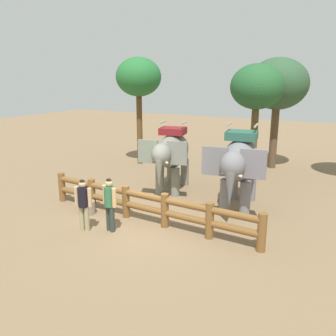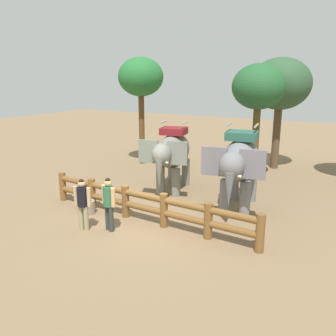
{
  "view_description": "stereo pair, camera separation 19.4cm",
  "coord_description": "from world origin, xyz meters",
  "px_view_note": "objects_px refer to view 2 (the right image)",
  "views": [
    {
      "loc": [
        5.55,
        -8.61,
        4.38
      ],
      "look_at": [
        0.0,
        1.54,
        1.4
      ],
      "focal_mm": 37.39,
      "sensor_mm": 36.0,
      "label": 1
    },
    {
      "loc": [
        5.72,
        -8.52,
        4.38
      ],
      "look_at": [
        0.0,
        1.54,
        1.4
      ],
      "focal_mm": 37.39,
      "sensor_mm": 36.0,
      "label": 2
    }
  ],
  "objects_px": {
    "elephant_near_left": "(172,153)",
    "tourist_woman_in_black": "(83,201)",
    "tree_far_left": "(280,85)",
    "tree_far_right": "(259,88)",
    "tree_back_center": "(141,78)",
    "log_fence": "(144,203)",
    "elephant_center": "(239,163)",
    "tourist_man_in_blue": "(109,201)",
    "feed_bucket": "(88,207)"
  },
  "relations": [
    {
      "from": "log_fence",
      "to": "feed_bucket",
      "type": "height_order",
      "value": "log_fence"
    },
    {
      "from": "log_fence",
      "to": "tourist_man_in_blue",
      "type": "distance_m",
      "value": 1.23
    },
    {
      "from": "log_fence",
      "to": "tree_far_left",
      "type": "relative_size",
      "value": 1.43
    },
    {
      "from": "elephant_near_left",
      "to": "tourist_woman_in_black",
      "type": "height_order",
      "value": "elephant_near_left"
    },
    {
      "from": "tourist_woman_in_black",
      "to": "tree_back_center",
      "type": "xyz_separation_m",
      "value": [
        -3.2,
        7.91,
        3.46
      ]
    },
    {
      "from": "elephant_near_left",
      "to": "tree_back_center",
      "type": "bearing_deg",
      "value": 137.52
    },
    {
      "from": "tree_back_center",
      "to": "feed_bucket",
      "type": "height_order",
      "value": "tree_back_center"
    },
    {
      "from": "elephant_near_left",
      "to": "elephant_center",
      "type": "xyz_separation_m",
      "value": [
        2.92,
        -0.64,
        0.09
      ]
    },
    {
      "from": "elephant_near_left",
      "to": "tree_back_center",
      "type": "height_order",
      "value": "tree_back_center"
    },
    {
      "from": "tourist_woman_in_black",
      "to": "log_fence",
      "type": "bearing_deg",
      "value": 49.43
    },
    {
      "from": "elephant_center",
      "to": "tree_far_right",
      "type": "relative_size",
      "value": 0.69
    },
    {
      "from": "tourist_man_in_blue",
      "to": "tree_far_left",
      "type": "bearing_deg",
      "value": 76.17
    },
    {
      "from": "tree_back_center",
      "to": "tree_far_right",
      "type": "bearing_deg",
      "value": -2.11
    },
    {
      "from": "elephant_near_left",
      "to": "tourist_man_in_blue",
      "type": "height_order",
      "value": "elephant_near_left"
    },
    {
      "from": "feed_bucket",
      "to": "tourist_man_in_blue",
      "type": "bearing_deg",
      "value": -25.64
    },
    {
      "from": "tourist_woman_in_black",
      "to": "tree_far_left",
      "type": "distance_m",
      "value": 11.22
    },
    {
      "from": "log_fence",
      "to": "tree_back_center",
      "type": "relative_size",
      "value": 1.41
    },
    {
      "from": "log_fence",
      "to": "tree_far_left",
      "type": "distance_m",
      "value": 9.74
    },
    {
      "from": "log_fence",
      "to": "elephant_near_left",
      "type": "distance_m",
      "value": 3.36
    },
    {
      "from": "tourist_woman_in_black",
      "to": "tree_back_center",
      "type": "relative_size",
      "value": 0.29
    },
    {
      "from": "elephant_near_left",
      "to": "tree_far_left",
      "type": "bearing_deg",
      "value": 65.15
    },
    {
      "from": "tree_far_left",
      "to": "feed_bucket",
      "type": "bearing_deg",
      "value": -113.06
    },
    {
      "from": "log_fence",
      "to": "elephant_near_left",
      "type": "height_order",
      "value": "elephant_near_left"
    },
    {
      "from": "elephant_center",
      "to": "elephant_near_left",
      "type": "bearing_deg",
      "value": 167.64
    },
    {
      "from": "log_fence",
      "to": "elephant_center",
      "type": "xyz_separation_m",
      "value": [
        2.19,
        2.5,
        1.03
      ]
    },
    {
      "from": "tree_far_right",
      "to": "tourist_woman_in_black",
      "type": "bearing_deg",
      "value": -110.26
    },
    {
      "from": "elephant_near_left",
      "to": "tourist_man_in_blue",
      "type": "distance_m",
      "value": 4.25
    },
    {
      "from": "tree_back_center",
      "to": "feed_bucket",
      "type": "bearing_deg",
      "value": -70.65
    },
    {
      "from": "tourist_woman_in_black",
      "to": "feed_bucket",
      "type": "relative_size",
      "value": 3.43
    },
    {
      "from": "tourist_woman_in_black",
      "to": "tree_far_right",
      "type": "height_order",
      "value": "tree_far_right"
    },
    {
      "from": "tree_far_left",
      "to": "tree_far_right",
      "type": "xyz_separation_m",
      "value": [
        -0.3,
        -2.62,
        -0.1
      ]
    },
    {
      "from": "tree_far_left",
      "to": "tourist_man_in_blue",
      "type": "bearing_deg",
      "value": -103.83
    },
    {
      "from": "tree_far_left",
      "to": "feed_bucket",
      "type": "relative_size",
      "value": 11.66
    },
    {
      "from": "tourist_woman_in_black",
      "to": "tourist_man_in_blue",
      "type": "height_order",
      "value": "tourist_man_in_blue"
    },
    {
      "from": "elephant_near_left",
      "to": "tourist_man_in_blue",
      "type": "xyz_separation_m",
      "value": [
        0.21,
        -4.2,
        -0.61
      ]
    },
    {
      "from": "elephant_center",
      "to": "tree_far_right",
      "type": "bearing_deg",
      "value": 98.4
    },
    {
      "from": "elephant_near_left",
      "to": "tourist_man_in_blue",
      "type": "bearing_deg",
      "value": -87.07
    },
    {
      "from": "tourist_man_in_blue",
      "to": "log_fence",
      "type": "bearing_deg",
      "value": 63.86
    },
    {
      "from": "elephant_near_left",
      "to": "tree_far_right",
      "type": "bearing_deg",
      "value": 53.01
    },
    {
      "from": "tree_far_left",
      "to": "feed_bucket",
      "type": "xyz_separation_m",
      "value": [
        -3.93,
        -9.24,
        -3.85
      ]
    },
    {
      "from": "tourist_man_in_blue",
      "to": "tree_far_left",
      "type": "distance_m",
      "value": 10.72
    },
    {
      "from": "elephant_near_left",
      "to": "tree_back_center",
      "type": "relative_size",
      "value": 0.61
    },
    {
      "from": "elephant_near_left",
      "to": "log_fence",
      "type": "bearing_deg",
      "value": -76.82
    },
    {
      "from": "tree_far_left",
      "to": "tourist_woman_in_black",
      "type": "bearing_deg",
      "value": -106.94
    },
    {
      "from": "tree_far_left",
      "to": "tree_back_center",
      "type": "xyz_separation_m",
      "value": [
        -6.34,
        -2.39,
        0.3
      ]
    },
    {
      "from": "tree_far_left",
      "to": "tree_back_center",
      "type": "relative_size",
      "value": 0.99
    },
    {
      "from": "log_fence",
      "to": "tree_back_center",
      "type": "height_order",
      "value": "tree_back_center"
    },
    {
      "from": "tree_back_center",
      "to": "tree_far_right",
      "type": "height_order",
      "value": "tree_back_center"
    },
    {
      "from": "tree_far_left",
      "to": "tree_far_right",
      "type": "height_order",
      "value": "tree_far_left"
    },
    {
      "from": "elephant_center",
      "to": "tree_far_left",
      "type": "relative_size",
      "value": 0.65
    }
  ]
}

